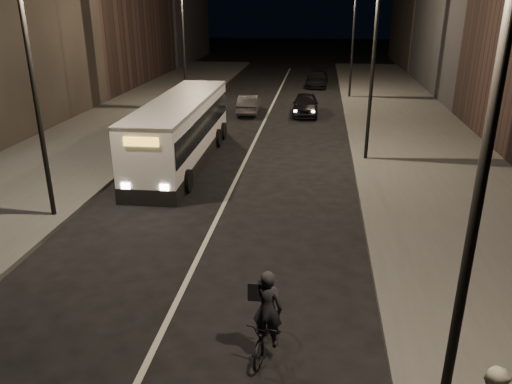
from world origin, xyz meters
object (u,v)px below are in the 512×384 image
(car_near, at_px, (305,104))
(car_far, at_px, (317,79))
(streetlight_right_mid, at_px, (369,42))
(streetlight_right_far, at_px, (350,25))
(streetlight_left_near, at_px, (38,60))
(streetlight_left_far, at_px, (187,28))
(car_mid, at_px, (249,104))
(city_bus, at_px, (181,128))
(cyclist_on_bicycle, at_px, (268,326))
(streetlight_right_near, at_px, (468,138))

(car_near, relative_size, car_far, 0.89)
(streetlight_right_mid, height_order, streetlight_right_far, same)
(streetlight_left_near, bearing_deg, streetlight_left_far, 90.00)
(streetlight_right_far, distance_m, car_mid, 10.25)
(streetlight_right_mid, relative_size, car_near, 2.01)
(city_bus, xyz_separation_m, cyclist_on_bicycle, (5.34, -12.97, -0.90))
(city_bus, bearing_deg, streetlight_right_far, 63.60)
(streetlight_right_near, height_order, streetlight_left_far, same)
(streetlight_right_near, xyz_separation_m, streetlight_left_far, (-10.66, 26.00, 0.00))
(streetlight_right_far, bearing_deg, car_far, 112.75)
(streetlight_left_near, bearing_deg, streetlight_right_mid, 36.88)
(streetlight_left_near, relative_size, car_far, 1.80)
(streetlight_right_mid, relative_size, car_mid, 2.19)
(car_mid, bearing_deg, streetlight_right_far, -138.93)
(city_bus, distance_m, car_far, 23.30)
(streetlight_right_far, distance_m, streetlight_left_far, 12.24)
(streetlight_right_near, bearing_deg, car_mid, 104.40)
(car_near, bearing_deg, streetlight_right_mid, -74.34)
(streetlight_right_mid, distance_m, streetlight_right_far, 16.00)
(streetlight_right_far, relative_size, car_near, 2.01)
(streetlight_right_mid, xyz_separation_m, streetlight_left_far, (-10.66, 10.00, 0.00))
(streetlight_right_mid, height_order, car_near, streetlight_right_mid)
(streetlight_left_far, bearing_deg, car_mid, -3.17)
(car_near, bearing_deg, city_bus, -116.88)
(streetlight_left_near, distance_m, car_mid, 18.84)
(streetlight_right_mid, bearing_deg, cyclist_on_bicycle, -101.47)
(streetlight_left_near, xyz_separation_m, streetlight_left_far, (0.00, 18.00, 0.00))
(streetlight_right_mid, height_order, car_mid, streetlight_right_mid)
(streetlight_left_far, bearing_deg, streetlight_right_near, -67.70)
(car_mid, bearing_deg, streetlight_left_near, 75.01)
(streetlight_right_near, relative_size, car_mid, 2.19)
(cyclist_on_bicycle, xyz_separation_m, car_near, (-0.02, 23.84, -0.01))
(car_mid, bearing_deg, streetlight_right_mid, 121.93)
(city_bus, bearing_deg, car_near, 63.13)
(streetlight_right_far, height_order, cyclist_on_bicycle, streetlight_right_far)
(cyclist_on_bicycle, distance_m, car_far, 35.49)
(streetlight_left_far, relative_size, city_bus, 0.74)
(streetlight_right_near, xyz_separation_m, city_bus, (-8.20, 14.88, -3.76))
(streetlight_left_far, xyz_separation_m, car_near, (7.78, -0.25, -4.67))
(streetlight_right_mid, relative_size, cyclist_on_bicycle, 3.88)
(car_near, height_order, car_mid, car_near)
(streetlight_right_near, height_order, streetlight_right_far, same)
(streetlight_left_far, distance_m, car_far, 14.92)
(streetlight_right_near, height_order, streetlight_right_mid, same)
(streetlight_right_far, relative_size, streetlight_left_near, 1.00)
(city_bus, height_order, car_near, city_bus)
(streetlight_left_far, bearing_deg, streetlight_right_mid, -43.16)
(streetlight_right_near, distance_m, car_near, 26.33)
(streetlight_right_mid, height_order, cyclist_on_bicycle, streetlight_right_mid)
(streetlight_right_mid, distance_m, cyclist_on_bicycle, 15.12)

